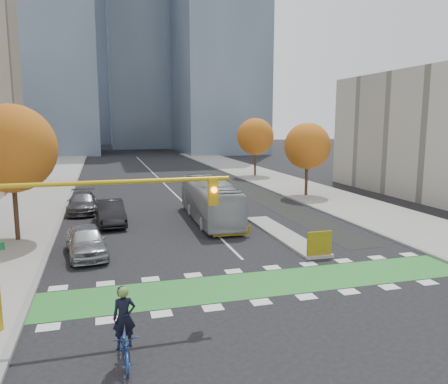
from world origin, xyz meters
TOP-DOWN VIEW (x-y plane):
  - ground at (0.00, 0.00)m, footprint 300.00×300.00m
  - sidewalk_west at (-13.50, 20.00)m, footprint 7.00×120.00m
  - sidewalk_east at (13.50, 20.00)m, footprint 7.00×120.00m
  - curb_west at (-10.00, 20.00)m, footprint 0.30×120.00m
  - curb_east at (10.00, 20.00)m, footprint 0.30×120.00m
  - bike_crossing at (0.00, 1.50)m, footprint 20.00×3.00m
  - centre_line at (0.00, 40.00)m, footprint 0.15×70.00m
  - bike_lane_paint at (7.50, 30.00)m, footprint 2.50×50.00m
  - median_island at (4.00, 9.00)m, footprint 1.60×10.00m
  - hazard_board at (4.00, 4.20)m, footprint 1.40×0.12m
  - tower_ne at (20.00, 85.00)m, footprint 18.00×24.00m
  - tower_far at (-4.00, 140.00)m, footprint 26.00×26.00m
  - tree_west at (-12.00, 12.00)m, footprint 5.20×5.20m
  - tree_east_near at (12.00, 22.00)m, footprint 4.40×4.40m
  - tree_east_far at (12.50, 38.00)m, footprint 4.80×4.80m
  - traffic_signal_west at (-7.93, -0.51)m, footprint 8.53×0.56m
  - cyclist at (-6.49, -3.51)m, footprint 0.80×2.11m
  - bus at (0.55, 14.43)m, footprint 2.80×10.77m
  - parked_car_a at (-7.93, 7.97)m, footprint 2.53×5.07m
  - parked_car_b at (-6.50, 15.09)m, footprint 2.13×5.26m
  - parked_car_c at (-8.57, 20.09)m, footprint 2.23×5.45m

SIDE VIEW (x-z plane):
  - ground at x=0.00m, z-range 0.00..0.00m
  - centre_line at x=0.00m, z-range 0.00..0.01m
  - bike_lane_paint at x=7.50m, z-range 0.00..0.01m
  - bike_crossing at x=0.00m, z-range 0.00..0.01m
  - sidewalk_west at x=-13.50m, z-range 0.00..0.15m
  - sidewalk_east at x=13.50m, z-range 0.00..0.15m
  - curb_west at x=-10.00m, z-range -0.01..0.15m
  - curb_east at x=10.00m, z-range -0.01..0.15m
  - median_island at x=4.00m, z-range 0.00..0.16m
  - parked_car_c at x=-8.57m, z-range 0.00..1.58m
  - hazard_board at x=4.00m, z-range 0.15..1.45m
  - cyclist at x=-6.49m, z-range -0.40..2.01m
  - parked_car_a at x=-7.93m, z-range 0.00..1.66m
  - parked_car_b at x=-6.50m, z-range 0.00..1.70m
  - bus at x=0.55m, z-range 0.00..2.98m
  - traffic_signal_west at x=-7.93m, z-range 1.43..6.63m
  - tree_east_near at x=12.00m, z-range 1.33..8.40m
  - tree_east_far at x=12.50m, z-range 1.42..9.07m
  - tree_west at x=-12.00m, z-range 1.50..9.73m
  - tower_ne at x=20.00m, z-range 0.00..60.00m
  - tower_far at x=-4.00m, z-range 0.00..80.00m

